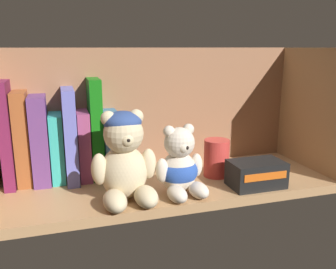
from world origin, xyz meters
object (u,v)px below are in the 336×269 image
at_px(teddy_bear_larger, 125,159).
at_px(small_product_box, 256,174).
at_px(book_0, 8,134).
at_px(book_5, 83,144).
at_px(book_2, 40,139).
at_px(pillar_candle, 216,158).
at_px(teddy_bear_smaller, 180,167).
at_px(book_7, 110,143).
at_px(book_1, 23,138).
at_px(book_6, 95,128).
at_px(book_3, 57,147).
at_px(book_4, 70,134).

relative_size(teddy_bear_larger, small_product_box, 1.54).
height_order(book_0, book_5, book_0).
height_order(book_2, pillar_candle, book_2).
height_order(book_5, teddy_bear_smaller, book_5).
relative_size(book_5, book_7, 1.02).
bearing_deg(small_product_box, book_5, 153.67).
height_order(book_1, book_5, book_1).
bearing_deg(book_5, book_6, 0.00).
bearing_deg(book_2, book_3, -0.00).
height_order(book_3, book_6, book_6).
distance_m(pillar_candle, small_product_box, 0.10).
xyz_separation_m(book_7, pillar_candle, (0.23, -0.09, -0.03)).
distance_m(book_5, teddy_bear_smaller, 0.24).
bearing_deg(book_5, teddy_bear_larger, -67.13).
distance_m(book_3, book_7, 0.12).
relative_size(book_6, book_7, 1.49).
bearing_deg(teddy_bear_smaller, book_0, 154.62).
relative_size(book_2, teddy_bear_larger, 1.09).
bearing_deg(book_4, teddy_bear_larger, -58.93).
bearing_deg(book_5, book_4, -180.00).
xyz_separation_m(book_5, pillar_candle, (0.29, -0.09, -0.03)).
height_order(book_2, book_4, book_4).
bearing_deg(pillar_candle, book_2, 167.33).
bearing_deg(book_7, book_0, 180.00).
height_order(book_2, book_5, book_2).
xyz_separation_m(book_2, book_5, (0.09, -0.00, -0.02)).
xyz_separation_m(teddy_bear_larger, teddy_bear_smaller, (0.11, -0.00, -0.03)).
bearing_deg(book_1, pillar_candle, -11.63).
distance_m(teddy_bear_larger, teddy_bear_smaller, 0.12).
bearing_deg(book_0, pillar_candle, -10.91).
xyz_separation_m(book_0, small_product_box, (0.50, -0.17, -0.09)).
distance_m(book_0, teddy_bear_larger, 0.27).
relative_size(teddy_bear_smaller, small_product_box, 1.25).
xyz_separation_m(book_7, teddy_bear_larger, (0.01, -0.16, 0.01)).
xyz_separation_m(book_2, pillar_candle, (0.39, -0.09, -0.05)).
height_order(book_0, book_2, book_0).
distance_m(book_1, book_3, 0.07).
bearing_deg(book_1, book_6, 0.00).
relative_size(book_5, teddy_bear_smaller, 1.08).
bearing_deg(book_2, small_product_box, -21.37).
height_order(book_3, book_5, book_5).
bearing_deg(book_2, teddy_bear_smaller, -30.40).
bearing_deg(book_1, book_0, 180.00).
distance_m(teddy_bear_smaller, pillar_candle, 0.14).
bearing_deg(book_5, book_0, 180.00).
distance_m(book_3, book_5, 0.06).
xyz_separation_m(book_7, small_product_box, (0.29, -0.17, -0.05)).
xyz_separation_m(book_0, teddy_bear_larger, (0.22, -0.16, -0.03)).
distance_m(book_4, small_product_box, 0.42).
height_order(book_1, book_7, book_1).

